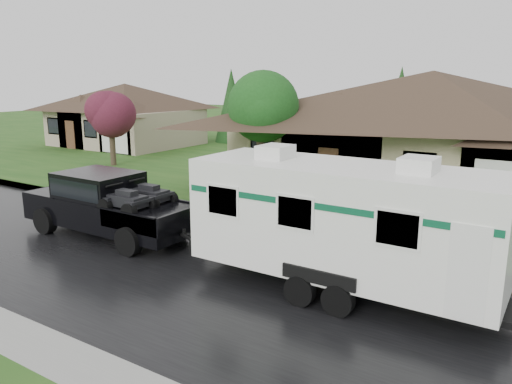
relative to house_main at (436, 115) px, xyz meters
The scene contains 11 objects.
ground 14.48m from the house_main, 99.41° to the right, with size 140.00×140.00×0.00m, color #1F4A17.
road 16.40m from the house_main, 98.24° to the right, with size 140.00×8.00×0.01m, color black.
curb 12.32m from the house_main, 101.19° to the right, with size 140.00×0.50×0.15m, color gray.
lawn 4.36m from the house_main, 153.11° to the left, with size 140.00×26.00×0.15m, color #1F4A17.
house_main is the anchor object (origin of this frame).
house_far 24.17m from the house_main, behind, with size 10.80×8.64×5.80m.
tree_left_green 8.96m from the house_main, 134.16° to the right, with size 3.34×3.34×5.52m.
tree_red 18.47m from the house_main, 163.88° to the right, with size 2.72×2.72×4.51m.
shrub_row 5.42m from the house_main, 93.69° to the right, with size 13.60×1.00×1.00m.
pickup_truck 16.52m from the house_main, 117.28° to the right, with size 6.63×2.52×2.21m.
travel_trailer 14.68m from the house_main, 84.75° to the right, with size 8.18×2.87×3.67m.
Camera 1 is at (8.31, -11.99, 5.42)m, focal length 35.00 mm.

